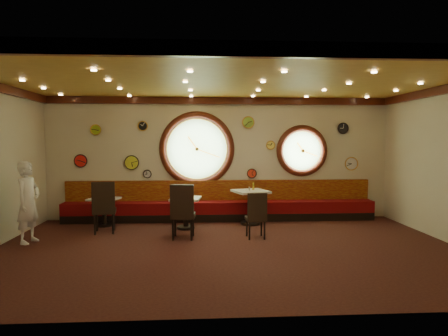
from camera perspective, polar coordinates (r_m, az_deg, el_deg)
floor at (r=7.83m, az=0.53°, el=-11.43°), size 9.00×6.00×0.00m
ceiling at (r=7.63m, az=0.55°, el=12.41°), size 9.00×6.00×0.02m
wall_back at (r=10.55m, az=-0.61°, el=1.37°), size 9.00×0.02×3.20m
wall_front at (r=4.59m, az=3.20°, el=-2.06°), size 9.00×0.02×3.20m
molding_back at (r=10.54m, az=-0.61°, el=9.59°), size 9.00×0.10×0.18m
molding_front at (r=4.72m, az=3.20°, el=16.54°), size 9.00×0.10×0.18m
banquette_base at (r=10.45m, az=-0.53°, el=-6.94°), size 8.00×0.55×0.20m
banquette_seat at (r=10.41m, az=-0.53°, el=-5.59°), size 8.00×0.55×0.30m
banquette_back at (r=10.57m, az=-0.59°, el=-3.25°), size 8.00×0.10×0.55m
porthole_left_glass at (r=10.53m, az=-3.88°, el=2.72°), size 1.66×0.02×1.66m
porthole_left_frame at (r=10.51m, az=-3.88°, el=2.72°), size 1.98×0.18×1.98m
porthole_left_ring at (r=10.48m, az=-3.88°, el=2.71°), size 1.61×0.03×1.61m
porthole_right_glass at (r=10.88m, az=11.05°, el=2.43°), size 1.10×0.02×1.10m
porthole_right_frame at (r=10.86m, az=11.07°, el=2.43°), size 1.38×0.18×1.38m
porthole_right_ring at (r=10.83m, az=11.11°, el=2.43°), size 1.09×0.03×1.09m
wall_clock_0 at (r=10.83m, az=-17.85°, el=5.22°), size 0.26×0.03×0.26m
wall_clock_1 at (r=10.65m, az=-13.06°, el=0.76°), size 0.36×0.03×0.36m
wall_clock_2 at (r=10.94m, az=-19.79°, el=0.97°), size 0.32×0.03×0.32m
wall_clock_3 at (r=10.62m, az=3.98°, el=-0.78°), size 0.24×0.03×0.24m
wall_clock_4 at (r=10.60m, az=-11.53°, el=5.90°), size 0.24×0.03×0.24m
wall_clock_5 at (r=10.58m, az=3.48°, el=6.52°), size 0.30×0.03×0.30m
wall_clock_6 at (r=10.61m, az=-10.90°, el=-0.85°), size 0.20×0.03×0.20m
wall_clock_7 at (r=11.17m, az=16.63°, el=5.46°), size 0.28×0.03×0.28m
wall_clock_8 at (r=10.66m, az=6.67°, el=3.25°), size 0.22×0.03×0.22m
wall_clock_9 at (r=11.27m, az=17.73°, el=0.59°), size 0.34×0.03×0.34m
table_a at (r=10.15m, az=-16.76°, el=-5.53°), size 0.78×0.78×0.69m
table_b at (r=9.47m, az=-5.49°, el=-5.85°), size 0.76×0.76×0.74m
table_c at (r=9.91m, az=3.80°, el=-4.99°), size 0.97×0.97×0.85m
chair_a at (r=9.28m, az=-16.78°, el=-4.94°), size 0.56×0.56×0.73m
chair_b at (r=8.41m, az=-5.94°, el=-5.70°), size 0.52×0.52×0.72m
chair_c at (r=8.47m, az=4.66°, el=-6.36°), size 0.43×0.43×0.61m
condiment_a_salt at (r=10.15m, az=-17.32°, el=-3.79°), size 0.04×0.04×0.11m
condiment_b_salt at (r=9.44m, az=-5.88°, el=-3.93°), size 0.03×0.03×0.09m
condiment_c_salt at (r=9.92m, az=3.59°, el=-2.90°), size 0.03×0.03×0.09m
condiment_a_pepper at (r=10.08m, az=-16.83°, el=-3.84°), size 0.04×0.04×0.11m
condiment_b_pepper at (r=9.43m, az=-5.61°, el=-3.89°), size 0.04×0.04×0.10m
condiment_c_pepper at (r=9.77m, az=3.66°, el=-2.99°), size 0.03×0.03×0.09m
condiment_a_bottle at (r=10.14m, az=-16.20°, el=-3.69°), size 0.04×0.04×0.14m
condiment_b_bottle at (r=9.45m, az=-5.05°, el=-3.70°), size 0.05×0.05×0.16m
condiment_c_bottle at (r=9.93m, az=4.21°, el=-2.61°), size 0.06×0.06×0.18m
waiter at (r=9.02m, az=-26.17°, el=-4.41°), size 0.52×0.68×1.66m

